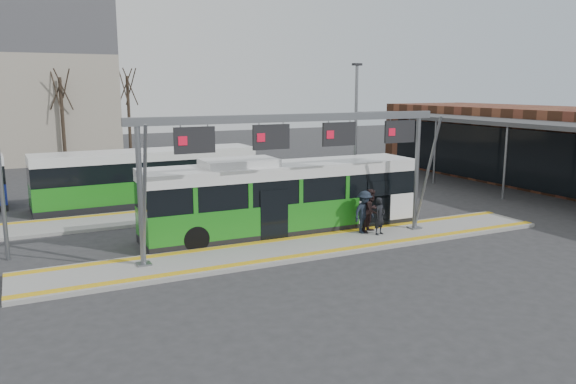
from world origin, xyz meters
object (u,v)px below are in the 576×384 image
at_px(gantry, 299,141).
at_px(passenger_b, 371,210).
at_px(passenger_c, 364,212).
at_px(hero_bus, 283,198).
at_px(passenger_a, 380,216).

xyz_separation_m(gantry, passenger_b, (3.75, 0.42, -3.21)).
bearing_deg(passenger_c, hero_bus, 125.59).
bearing_deg(hero_bus, passenger_a, -37.08).
xyz_separation_m(passenger_a, passenger_b, (-0.06, 0.57, 0.14)).
bearing_deg(gantry, passenger_a, -2.31).
relative_size(gantry, hero_bus, 1.04).
distance_m(passenger_b, passenger_c, 0.38).
relative_size(hero_bus, passenger_a, 7.75).
relative_size(gantry, passenger_c, 7.05).
bearing_deg(hero_bus, passenger_c, -34.67).
distance_m(hero_bus, passenger_a, 4.27).
bearing_deg(passenger_a, gantry, 157.29).
height_order(hero_bus, passenger_a, hero_bus).
height_order(passenger_b, passenger_c, passenger_b).
distance_m(hero_bus, passenger_c, 3.59).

